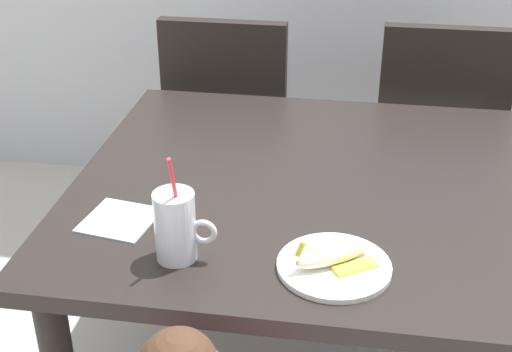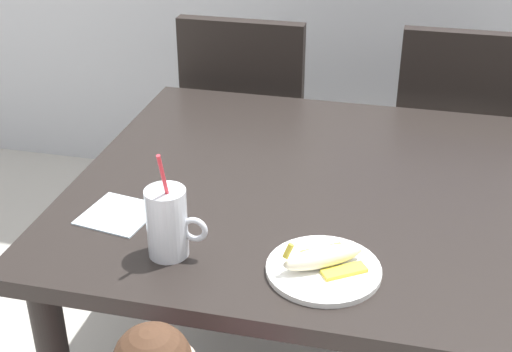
{
  "view_description": "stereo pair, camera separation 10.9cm",
  "coord_description": "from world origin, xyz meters",
  "px_view_note": "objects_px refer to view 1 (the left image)",
  "views": [
    {
      "loc": [
        0.06,
        -1.51,
        1.57
      ],
      "look_at": [
        -0.16,
        -0.11,
        0.81
      ],
      "focal_mm": 48.86,
      "sensor_mm": 36.0,
      "label": 1
    },
    {
      "loc": [
        0.16,
        -1.49,
        1.57
      ],
      "look_at": [
        -0.16,
        -0.11,
        0.81
      ],
      "focal_mm": 48.86,
      "sensor_mm": 36.0,
      "label": 2
    }
  ],
  "objects_px": {
    "dining_table": "(327,216)",
    "snack_plate": "(334,266)",
    "paper_napkin": "(120,220)",
    "dining_chair_right": "(435,135)",
    "milk_cup": "(176,230)",
    "dining_chair_left": "(231,126)",
    "peeled_banana": "(334,254)"
  },
  "relations": [
    {
      "from": "dining_chair_left",
      "to": "milk_cup",
      "type": "bearing_deg",
      "value": 95.38
    },
    {
      "from": "paper_napkin",
      "to": "snack_plate",
      "type": "bearing_deg",
      "value": -12.51
    },
    {
      "from": "dining_chair_left",
      "to": "snack_plate",
      "type": "height_order",
      "value": "dining_chair_left"
    },
    {
      "from": "dining_chair_left",
      "to": "dining_chair_right",
      "type": "height_order",
      "value": "same"
    },
    {
      "from": "milk_cup",
      "to": "snack_plate",
      "type": "relative_size",
      "value": 1.08
    },
    {
      "from": "peeled_banana",
      "to": "paper_napkin",
      "type": "xyz_separation_m",
      "value": [
        -0.48,
        0.1,
        -0.03
      ]
    },
    {
      "from": "dining_chair_right",
      "to": "milk_cup",
      "type": "bearing_deg",
      "value": 61.87
    },
    {
      "from": "dining_chair_right",
      "to": "paper_napkin",
      "type": "bearing_deg",
      "value": 52.98
    },
    {
      "from": "dining_table",
      "to": "dining_chair_right",
      "type": "relative_size",
      "value": 1.3
    },
    {
      "from": "dining_table",
      "to": "dining_chair_left",
      "type": "relative_size",
      "value": 1.3
    },
    {
      "from": "dining_chair_left",
      "to": "dining_chair_right",
      "type": "distance_m",
      "value": 0.72
    },
    {
      "from": "dining_chair_left",
      "to": "paper_napkin",
      "type": "relative_size",
      "value": 6.4
    },
    {
      "from": "dining_table",
      "to": "dining_chair_left",
      "type": "xyz_separation_m",
      "value": [
        -0.39,
        0.74,
        -0.11
      ]
    },
    {
      "from": "dining_table",
      "to": "dining_chair_right",
      "type": "height_order",
      "value": "dining_chair_right"
    },
    {
      "from": "dining_table",
      "to": "snack_plate",
      "type": "xyz_separation_m",
      "value": [
        0.03,
        -0.36,
        0.1
      ]
    },
    {
      "from": "dining_table",
      "to": "snack_plate",
      "type": "bearing_deg",
      "value": -84.69
    },
    {
      "from": "milk_cup",
      "to": "peeled_banana",
      "type": "height_order",
      "value": "milk_cup"
    },
    {
      "from": "dining_chair_right",
      "to": "peeled_banana",
      "type": "xyz_separation_m",
      "value": [
        -0.3,
        -1.14,
        0.24
      ]
    },
    {
      "from": "snack_plate",
      "to": "peeled_banana",
      "type": "relative_size",
      "value": 1.32
    },
    {
      "from": "peeled_banana",
      "to": "dining_table",
      "type": "bearing_deg",
      "value": 95.22
    },
    {
      "from": "dining_table",
      "to": "dining_chair_left",
      "type": "height_order",
      "value": "dining_chair_left"
    },
    {
      "from": "dining_chair_right",
      "to": "dining_chair_left",
      "type": "bearing_deg",
      "value": 3.4
    },
    {
      "from": "dining_chair_left",
      "to": "snack_plate",
      "type": "distance_m",
      "value": 1.2
    },
    {
      "from": "dining_chair_left",
      "to": "dining_chair_right",
      "type": "relative_size",
      "value": 1.0
    },
    {
      "from": "milk_cup",
      "to": "paper_napkin",
      "type": "relative_size",
      "value": 1.66
    },
    {
      "from": "milk_cup",
      "to": "paper_napkin",
      "type": "xyz_separation_m",
      "value": [
        -0.16,
        0.12,
        -0.06
      ]
    },
    {
      "from": "paper_napkin",
      "to": "dining_table",
      "type": "bearing_deg",
      "value": 29.25
    },
    {
      "from": "dining_table",
      "to": "milk_cup",
      "type": "height_order",
      "value": "milk_cup"
    },
    {
      "from": "dining_chair_left",
      "to": "peeled_banana",
      "type": "distance_m",
      "value": 1.2
    },
    {
      "from": "dining_chair_left",
      "to": "paper_napkin",
      "type": "bearing_deg",
      "value": 86.54
    },
    {
      "from": "dining_table",
      "to": "dining_chair_right",
      "type": "bearing_deg",
      "value": 67.13
    },
    {
      "from": "snack_plate",
      "to": "peeled_banana",
      "type": "xyz_separation_m",
      "value": [
        -0.0,
        0.01,
        0.03
      ]
    }
  ]
}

